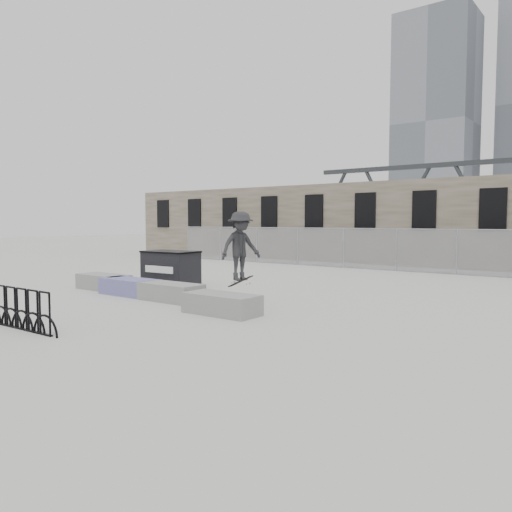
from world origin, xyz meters
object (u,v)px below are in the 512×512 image
Objects in this scene: planter_center_left at (129,286)px; planter_center_right at (171,291)px; planter_far_left at (104,281)px; planter_offset at (222,303)px; bike_rack at (16,309)px; dumpster at (171,269)px; skateboarder at (240,246)px.

planter_center_right is (1.96, -0.03, 0.00)m from planter_center_left.
planter_center_left is 1.00× the size of planter_center_right.
planter_far_left is at bearing 175.06° from planter_center_right.
planter_far_left is 1.00× the size of planter_center_left.
planter_offset is at bearing -9.15° from planter_center_left.
bike_rack is at bearing -52.90° from planter_far_left.
planter_center_right and planter_offset have the same top height.
bike_rack is at bearing -66.31° from planter_center_left.
planter_far_left is at bearing 127.10° from bike_rack.
dumpster is at bearing 136.81° from planter_center_right.
dumpster reaches higher than planter_far_left.
planter_center_right is 1.00× the size of planter_offset.
planter_center_left is 5.17m from bike_rack.
planter_center_right is at bearing -46.16° from dumpster.
planter_far_left is 1.00× the size of planter_center_right.
planter_far_left is 0.99× the size of dumpster.
dumpster reaches higher than planter_center_right.
planter_center_right is at bearing 164.86° from planter_offset.
dumpster is 4.62m from skateboarder.
skateboarder reaches higher than planter_center_right.
planter_offset is 0.92× the size of skateboarder.
planter_far_left is 0.64× the size of bike_rack.
planter_center_left is 0.92× the size of skateboarder.
bike_rack reaches higher than planter_far_left.
planter_center_right is 0.64× the size of bike_rack.
planter_center_left and planter_offset have the same top height.
planter_center_left is at bearing -9.44° from planter_far_left.
dumpster is 0.93× the size of skateboarder.
planter_center_left is 0.64× the size of bike_rack.
planter_offset is at bearing 58.19° from bike_rack.
planter_center_right is 2.52m from skateboarder.
skateboarder reaches higher than bike_rack.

